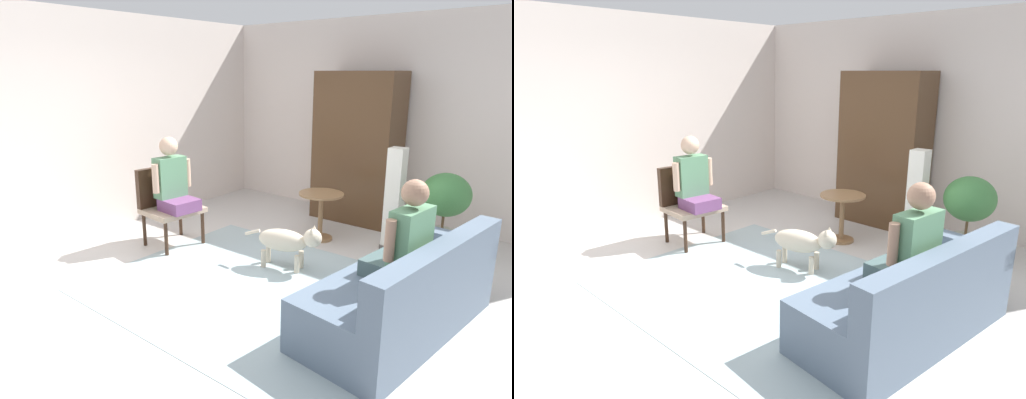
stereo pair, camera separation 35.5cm
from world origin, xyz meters
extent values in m
plane|color=beige|center=(0.00, 0.00, 0.00)|extent=(6.65, 6.65, 0.00)
cube|color=silver|center=(0.00, 2.83, 1.41)|extent=(5.84, 0.12, 2.81)
cube|color=silver|center=(-2.68, 0.30, 1.41)|extent=(0.12, 6.14, 2.81)
cube|color=#9EB2B7|center=(0.08, -0.18, 0.00)|extent=(3.02, 2.54, 0.01)
cube|color=slate|center=(1.42, 0.01, 0.23)|extent=(1.06, 2.01, 0.45)
cube|color=slate|center=(1.74, -0.03, 0.64)|extent=(0.41, 1.93, 0.38)
cube|color=slate|center=(1.52, 0.87, 0.54)|extent=(0.85, 0.28, 0.17)
cube|color=#9EB2B7|center=(1.56, -0.49, 0.59)|extent=(0.14, 0.33, 0.28)
cube|color=tan|center=(1.62, 0.04, 0.59)|extent=(0.14, 0.35, 0.28)
cube|color=#9EB2B7|center=(1.68, 0.56, 0.59)|extent=(0.14, 0.33, 0.28)
cylinder|color=#382316|center=(-1.22, 0.35, 0.21)|extent=(0.04, 0.04, 0.41)
cylinder|color=#382316|center=(-1.27, -0.19, 0.21)|extent=(0.04, 0.04, 0.41)
cylinder|color=#382316|center=(-1.67, 0.39, 0.21)|extent=(0.04, 0.04, 0.41)
cylinder|color=#382316|center=(-1.72, -0.15, 0.21)|extent=(0.04, 0.04, 0.41)
cube|color=tan|center=(-1.47, 0.10, 0.44)|extent=(0.61, 0.69, 0.06)
cube|color=#382316|center=(-1.71, 0.12, 0.71)|extent=(0.14, 0.65, 0.48)
cube|color=#42585A|center=(1.34, 0.02, 0.52)|extent=(0.41, 0.46, 0.14)
cube|color=#598C66|center=(1.49, 0.00, 0.82)|extent=(0.23, 0.43, 0.47)
sphere|color=#A57A60|center=(1.49, 0.00, 1.18)|extent=(0.21, 0.21, 0.21)
cylinder|color=#A57A60|center=(1.42, -0.24, 0.85)|extent=(0.08, 0.08, 0.33)
cylinder|color=#A57A60|center=(1.48, 0.25, 0.85)|extent=(0.08, 0.08, 0.33)
cube|color=#704171|center=(-1.33, 0.08, 0.54)|extent=(0.42, 0.41, 0.14)
cube|color=#598C66|center=(-1.49, 0.10, 0.85)|extent=(0.21, 0.39, 0.48)
sphere|color=#DDB293|center=(-1.49, 0.10, 1.23)|extent=(0.22, 0.22, 0.22)
cylinder|color=#DDB293|center=(-1.43, 0.32, 0.88)|extent=(0.08, 0.08, 0.34)
cylinder|color=#DDB293|center=(-1.47, -0.13, 0.88)|extent=(0.08, 0.08, 0.34)
cylinder|color=olive|center=(-0.17, 1.40, 0.60)|extent=(0.56, 0.56, 0.02)
cylinder|color=olive|center=(-0.17, 1.40, 0.29)|extent=(0.06, 0.06, 0.58)
cylinder|color=olive|center=(-0.17, 1.40, 0.01)|extent=(0.32, 0.32, 0.03)
ellipsoid|color=beige|center=(-0.02, 0.38, 0.32)|extent=(0.59, 0.38, 0.24)
sphere|color=beige|center=(0.30, 0.47, 0.39)|extent=(0.20, 0.20, 0.20)
cone|color=beige|center=(0.29, 0.52, 0.49)|extent=(0.06, 0.06, 0.06)
cone|color=beige|center=(0.31, 0.43, 0.49)|extent=(0.06, 0.06, 0.06)
cylinder|color=beige|center=(-0.36, 0.29, 0.36)|extent=(0.18, 0.08, 0.10)
cylinder|color=beige|center=(0.14, 0.51, 0.10)|extent=(0.06, 0.06, 0.20)
cylinder|color=beige|center=(0.18, 0.37, 0.10)|extent=(0.06, 0.06, 0.20)
cylinder|color=beige|center=(-0.23, 0.40, 0.10)|extent=(0.06, 0.06, 0.20)
cylinder|color=beige|center=(-0.19, 0.26, 0.10)|extent=(0.06, 0.06, 0.20)
cylinder|color=beige|center=(1.18, 1.88, 0.15)|extent=(0.29, 0.29, 0.30)
cylinder|color=brown|center=(1.18, 1.88, 0.40)|extent=(0.03, 0.03, 0.20)
ellipsoid|color=#3F7C3F|center=(1.18, 1.88, 0.72)|extent=(0.55, 0.55, 0.50)
cube|color=#4C4742|center=(0.67, 1.65, 0.03)|extent=(0.20, 0.20, 0.06)
cube|color=white|center=(0.67, 1.65, 0.65)|extent=(0.18, 0.18, 1.17)
cube|color=#4C331E|center=(-0.23, 2.42, 1.04)|extent=(1.15, 0.56, 2.08)
camera|label=1|loc=(2.67, -3.36, 2.07)|focal=31.93mm
camera|label=2|loc=(2.93, -3.12, 2.07)|focal=31.93mm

